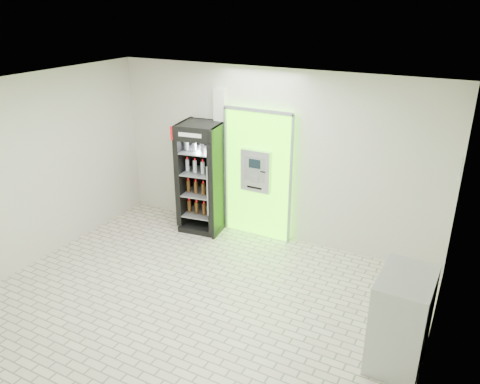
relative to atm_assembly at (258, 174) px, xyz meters
The scene contains 7 objects.
ground 2.69m from the atm_assembly, 85.26° to the right, with size 6.00×6.00×0.00m, color beige.
room_shell 2.51m from the atm_assembly, 85.26° to the right, with size 6.00×6.00×6.00m.
atm_assembly is the anchor object (origin of this frame).
pillar 0.79m from the atm_assembly, behind, with size 0.22×0.11×2.60m.
beverage_cooler 1.05m from the atm_assembly, 165.85° to the right, with size 0.85×0.80×2.02m.
steel_cabinet 3.69m from the atm_assembly, 37.24° to the right, with size 0.61×0.89×1.17m.
exit_sign 3.48m from the atm_assembly, 17.65° to the right, with size 0.02×0.22×0.26m.
Camera 1 is at (3.11, -4.56, 4.01)m, focal length 35.00 mm.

